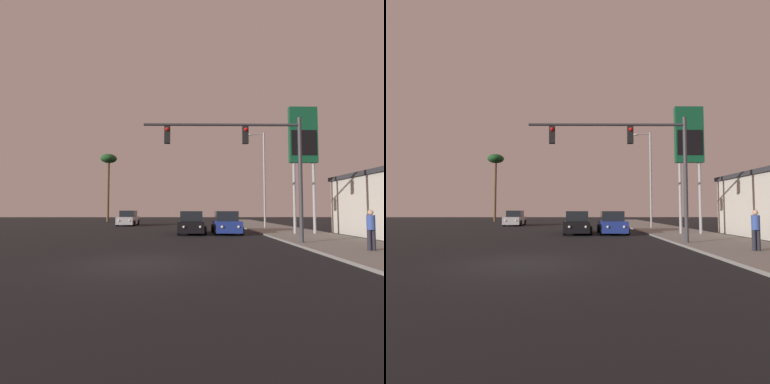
# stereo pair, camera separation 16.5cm
# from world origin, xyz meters

# --- Properties ---
(ground_plane) EXTENTS (120.00, 120.00, 0.00)m
(ground_plane) POSITION_xyz_m (0.00, 0.00, 0.00)
(ground_plane) COLOR black
(sidewalk_right) EXTENTS (5.00, 60.00, 0.12)m
(sidewalk_right) POSITION_xyz_m (9.50, 10.00, 0.06)
(sidewalk_right) COLOR gray
(sidewalk_right) RESTS_ON ground
(car_black) EXTENTS (2.04, 4.34, 1.68)m
(car_black) POSITION_xyz_m (1.97, 12.28, 0.76)
(car_black) COLOR black
(car_black) RESTS_ON ground
(car_silver) EXTENTS (2.04, 4.32, 1.68)m
(car_silver) POSITION_xyz_m (-5.01, 23.70, 0.76)
(car_silver) COLOR #B7B7BC
(car_silver) RESTS_ON ground
(car_blue) EXTENTS (2.04, 4.33, 1.68)m
(car_blue) POSITION_xyz_m (4.56, 12.23, 0.76)
(car_blue) COLOR navy
(car_blue) RESTS_ON ground
(traffic_light_mast) EXTENTS (8.23, 0.36, 6.50)m
(traffic_light_mast) POSITION_xyz_m (5.12, 5.23, 4.77)
(traffic_light_mast) COLOR #38383D
(traffic_light_mast) RESTS_ON sidewalk_right
(street_lamp) EXTENTS (1.74, 0.24, 9.00)m
(street_lamp) POSITION_xyz_m (8.80, 17.97, 5.12)
(street_lamp) COLOR #99999E
(street_lamp) RESTS_ON sidewalk_right
(gas_station_sign) EXTENTS (2.00, 0.42, 9.00)m
(gas_station_sign) POSITION_xyz_m (9.90, 10.85, 6.62)
(gas_station_sign) COLOR #99999E
(gas_station_sign) RESTS_ON sidewalk_right
(pedestrian_on_sidewalk) EXTENTS (0.34, 0.32, 1.67)m
(pedestrian_on_sidewalk) POSITION_xyz_m (9.25, 2.20, 1.03)
(pedestrian_on_sidewalk) COLOR #23232D
(pedestrian_on_sidewalk) RESTS_ON sidewalk_right
(palm_tree_far) EXTENTS (2.40, 2.40, 10.00)m
(palm_tree_far) POSITION_xyz_m (-10.05, 34.00, 8.70)
(palm_tree_far) COLOR brown
(palm_tree_far) RESTS_ON ground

